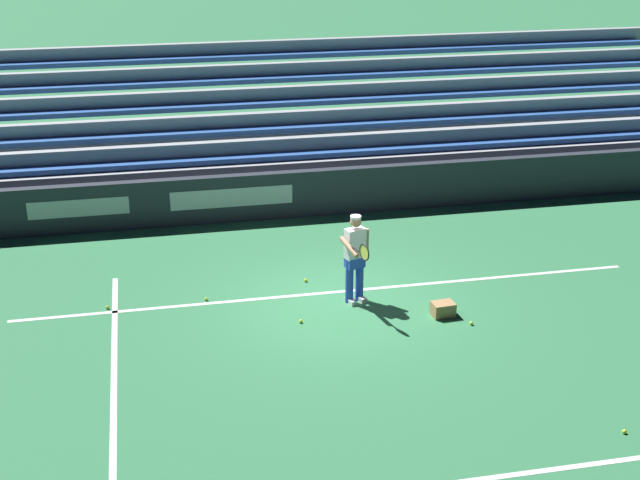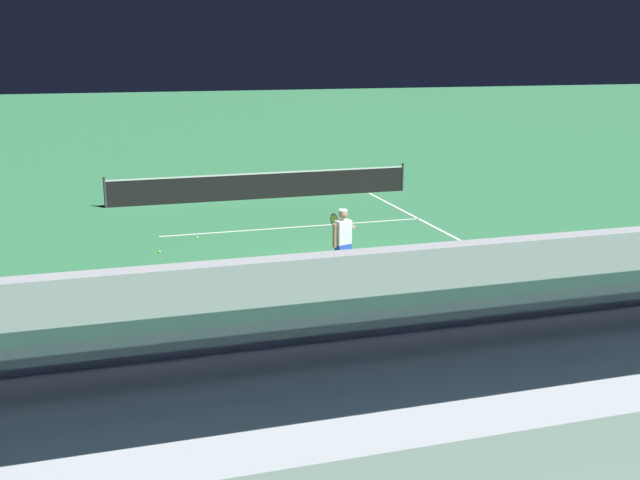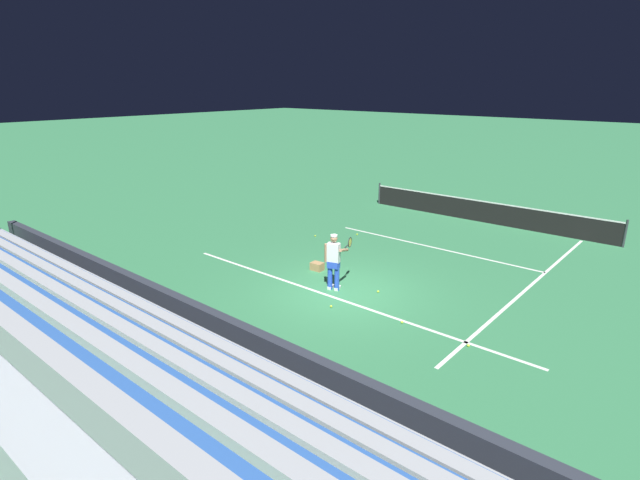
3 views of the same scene
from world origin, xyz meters
name	(u,v)px [view 1 (image 1 of 3)]	position (x,y,z in m)	size (l,w,h in m)	color
ground_plane	(339,304)	(0.00, 0.00, 0.00)	(160.00, 160.00, 0.00)	#337A4C
court_baseline_white	(333,292)	(0.00, -0.50, 0.00)	(12.00, 0.10, 0.01)	white
court_sideline_white	(113,457)	(4.11, 4.00, 0.00)	(0.10, 12.00, 0.01)	white
back_wall_sponsor_board	(293,194)	(0.01, -4.75, 0.55)	(23.42, 0.25, 1.10)	#2D333D
bleacher_stand	(276,152)	(0.00, -7.38, 0.79)	(22.25, 4.00, 3.85)	#9EA3A8
tennis_player	(355,258)	(-0.31, -0.03, 0.89)	(0.58, 1.07, 1.71)	blue
ball_box_cardboard	(443,309)	(-1.74, 0.87, 0.13)	(0.40, 0.30, 0.26)	#A87F51
tennis_ball_far_right	(471,323)	(-2.12, 1.32, 0.03)	(0.07, 0.07, 0.07)	#CCE533
tennis_ball_on_baseline	(107,307)	(4.24, -0.66, 0.03)	(0.07, 0.07, 0.07)	#CCE533
tennis_ball_near_player	(301,321)	(0.84, 0.62, 0.03)	(0.07, 0.07, 0.07)	#CCE533
tennis_ball_far_left	(306,280)	(0.42, -1.07, 0.03)	(0.07, 0.07, 0.07)	#CCE533
tennis_ball_stray_back	(206,299)	(2.42, -0.63, 0.03)	(0.07, 0.07, 0.07)	#CCE533
tennis_ball_midcourt	(624,432)	(-3.08, 4.93, 0.03)	(0.07, 0.07, 0.07)	#CCE533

